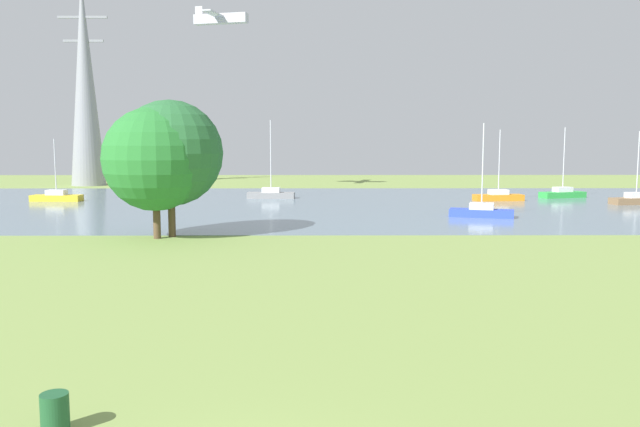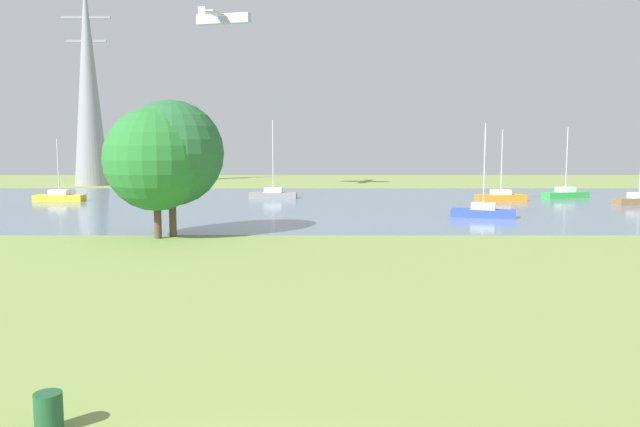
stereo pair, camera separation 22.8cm
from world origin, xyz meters
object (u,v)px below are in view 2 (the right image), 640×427
object	(u,v)px
tree_west_near	(157,159)
sailboat_blue	(484,211)
sailboat_green	(566,193)
sailboat_brown	(640,200)
sailboat_gray	(274,194)
electricity_pylon	(89,81)
sailboat_orange	(501,196)
litter_bin	(49,412)
sailboat_yellow	(60,196)
tree_west_far	(172,153)
light_aircraft	(224,19)

from	to	relation	value
tree_west_near	sailboat_blue	bearing A→B (deg)	25.67
sailboat_green	sailboat_brown	bearing A→B (deg)	-59.60
sailboat_gray	electricity_pylon	distance (m)	35.03
sailboat_orange	electricity_pylon	bearing A→B (deg)	154.75
sailboat_blue	electricity_pylon	world-z (taller)	electricity_pylon
litter_bin	sailboat_blue	world-z (taller)	sailboat_blue
sailboat_yellow	tree_west_near	world-z (taller)	tree_west_near
sailboat_green	electricity_pylon	bearing A→B (deg)	160.85
sailboat_green	tree_west_far	distance (m)	44.03
sailboat_gray	electricity_pylon	size ratio (longest dim) A/B	0.29
sailboat_yellow	tree_west_near	bearing A→B (deg)	-56.99
sailboat_blue	sailboat_green	world-z (taller)	sailboat_green
sailboat_brown	tree_west_near	size ratio (longest dim) A/B	0.86
sailboat_brown	electricity_pylon	world-z (taller)	electricity_pylon
sailboat_brown	tree_west_far	xyz separation A→B (m)	(-38.54, -20.04, 4.64)
tree_west_near	tree_west_far	bearing A→B (deg)	45.57
sailboat_brown	light_aircraft	size ratio (longest dim) A/B	0.80
litter_bin	sailboat_blue	distance (m)	40.79
electricity_pylon	sailboat_gray	bearing A→B (deg)	-37.94
sailboat_blue	sailboat_brown	bearing A→B (deg)	30.68
sailboat_gray	tree_west_near	size ratio (longest dim) A/B	1.01
litter_bin	sailboat_yellow	xyz separation A→B (m)	(-20.04, 50.11, 0.05)
sailboat_gray	sailboat_green	world-z (taller)	sailboat_gray
sailboat_blue	sailboat_green	size ratio (longest dim) A/B	0.99
sailboat_brown	tree_west_near	bearing A→B (deg)	-152.11
sailboat_gray	tree_west_near	xyz separation A→B (m)	(-4.97, -27.25, 4.29)
litter_bin	sailboat_orange	distance (m)	55.47
litter_bin	light_aircraft	size ratio (longest dim) A/B	0.10
sailboat_yellow	sailboat_orange	distance (m)	43.25
sailboat_gray	sailboat_green	size ratio (longest dim) A/B	1.10
tree_west_far	electricity_pylon	distance (m)	51.85
sailboat_blue	sailboat_green	bearing A→B (deg)	53.15
sailboat_blue	light_aircraft	distance (m)	41.12
sailboat_blue	sailboat_orange	distance (m)	14.72
litter_bin	sailboat_orange	xyz separation A→B (m)	(23.21, 50.38, 0.06)
litter_bin	electricity_pylon	world-z (taller)	electricity_pylon
sailboat_blue	electricity_pylon	size ratio (longest dim) A/B	0.26
sailboat_green	sailboat_orange	bearing A→B (deg)	-156.33
litter_bin	tree_west_near	xyz separation A→B (m)	(-4.30, 25.88, 4.36)
sailboat_yellow	sailboat_brown	bearing A→B (deg)	-3.58
litter_bin	sailboat_green	bearing A→B (deg)	60.14
tree_west_near	sailboat_green	bearing A→B (deg)	38.39
sailboat_orange	tree_west_far	distance (m)	36.09
tree_west_near	tree_west_far	world-z (taller)	tree_west_far
tree_west_near	sailboat_gray	bearing A→B (deg)	79.67
sailboat_orange	light_aircraft	distance (m)	37.45
sailboat_green	tree_west_near	xyz separation A→B (m)	(-35.14, -27.84, 4.30)
tree_west_near	electricity_pylon	world-z (taller)	electricity_pylon
sailboat_gray	sailboat_orange	xyz separation A→B (m)	(22.54, -2.75, -0.01)
tree_west_near	electricity_pylon	bearing A→B (deg)	113.61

